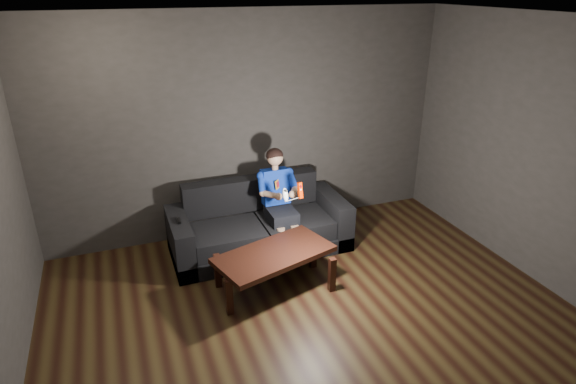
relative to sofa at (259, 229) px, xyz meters
name	(u,v)px	position (x,y,z in m)	size (l,w,h in m)	color
floor	(334,350)	(0.08, -1.91, -0.26)	(5.00, 5.00, 0.00)	black
back_wall	(249,126)	(0.08, 0.59, 1.09)	(5.00, 0.04, 2.70)	#35322F
ceiling	(350,24)	(0.08, -1.91, 2.44)	(5.00, 5.00, 0.02)	silver
sofa	(259,229)	(0.00, 0.00, 0.00)	(2.07, 0.89, 0.80)	black
child	(279,193)	(0.24, -0.05, 0.44)	(0.47, 0.57, 1.15)	black
wii_remote_red	(300,190)	(0.32, -0.49, 0.65)	(0.06, 0.07, 0.18)	red
nunchuk_white	(285,195)	(0.16, -0.49, 0.62)	(0.08, 0.11, 0.16)	white
wii_remote_black	(179,220)	(-0.93, -0.08, 0.32)	(0.04, 0.14, 0.03)	black
coffee_table	(274,257)	(-0.10, -0.85, 0.12)	(1.32, 0.91, 0.43)	black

